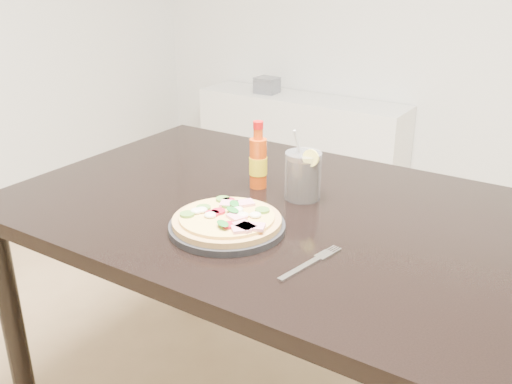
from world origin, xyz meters
The scene contains 8 objects.
dining_table centered at (0.26, 0.01, 0.67)m, with size 1.40×0.90×0.75m.
plate centered at (0.22, -0.17, 0.76)m, with size 0.27×0.27×0.02m, color black.
pizza centered at (0.22, -0.17, 0.78)m, with size 0.25×0.25×0.03m.
hot_sauce_bottle centered at (0.14, 0.09, 0.82)m, with size 0.06×0.06×0.18m.
cola_cup centered at (0.28, 0.09, 0.81)m, with size 0.10×0.09×0.18m.
fork centered at (0.46, -0.20, 0.75)m, with size 0.05×0.19×0.00m.
media_console centered at (-0.80, 2.07, 0.25)m, with size 1.40×0.34×0.50m, color white.
cd_stack centered at (-1.05, 2.05, 0.55)m, with size 0.14×0.12×0.10m.
Camera 1 is at (0.92, -1.13, 1.33)m, focal length 40.00 mm.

